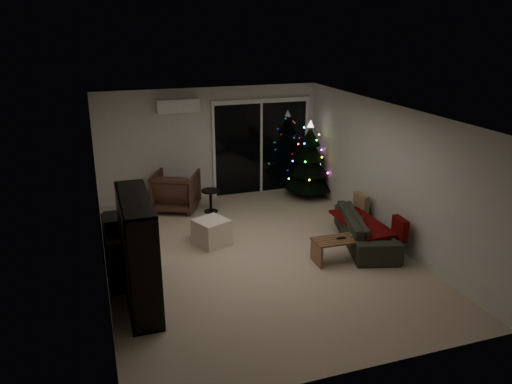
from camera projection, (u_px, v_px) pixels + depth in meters
room at (254, 173)px, 9.83m from camera, size 6.50×7.51×2.60m
bookshelf at (124, 254)px, 6.89m from camera, size 0.41×1.62×1.62m
media_cabinet at (121, 250)px, 7.90m from camera, size 0.58×1.36×0.83m
stereo at (118, 221)px, 7.74m from camera, size 0.42×0.50×0.18m
armchair at (176, 191)px, 10.63m from camera, size 1.19×1.21×0.84m
ottoman at (212, 232)px, 9.01m from camera, size 0.70×0.70×0.48m
cardboard_box_a at (145, 253)px, 8.42m from camera, size 0.50×0.45×0.29m
cardboard_box_b at (205, 230)px, 9.35m from camera, size 0.51×0.50×0.29m
side_table at (211, 201)px, 10.56m from camera, size 0.47×0.47×0.49m
floor_lamp at (180, 160)px, 11.23m from camera, size 0.28×0.28×1.78m
sofa at (366, 229)px, 9.04m from camera, size 1.28×2.11×0.58m
sofa_throw at (362, 223)px, 8.97m from camera, size 0.62×1.42×0.05m
cushion_a at (361, 203)px, 9.62m from camera, size 0.15×0.39×0.38m
cushion_b at (400, 229)px, 8.46m from camera, size 0.14×0.39×0.38m
coffee_table at (348, 248)px, 8.49m from camera, size 1.26×0.47×0.39m
remote_a at (341, 238)px, 8.38m from camera, size 0.16×0.05×0.02m
remote_b at (353, 235)px, 8.50m from camera, size 0.15×0.09×0.02m
christmas_tree at (309, 159)px, 11.31m from camera, size 1.11×1.11×1.77m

